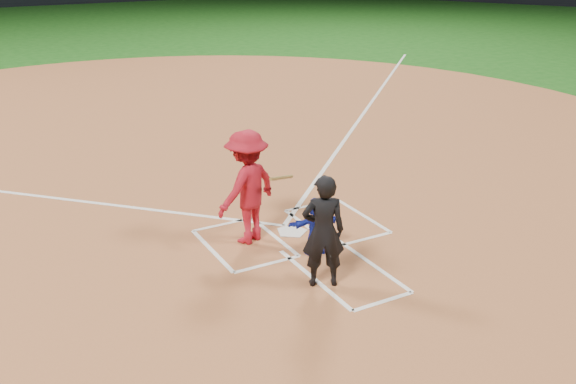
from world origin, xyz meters
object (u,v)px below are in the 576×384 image
batter_at_plate (247,187)px  umpire (323,231)px  home_plate (292,231)px  catcher (316,226)px

batter_at_plate → umpire: bearing=-80.5°
home_plate → umpire: size_ratio=0.33×
home_plate → umpire: 2.17m
home_plate → batter_at_plate: batter_at_plate is taller
umpire → home_plate: bearing=-81.7°
catcher → batter_at_plate: bearing=-42.6°
home_plate → catcher: size_ratio=0.59×
home_plate → batter_at_plate: bearing=-5.0°
umpire → catcher: bearing=-92.1°
home_plate → umpire: (-0.52, -1.91, 0.90)m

